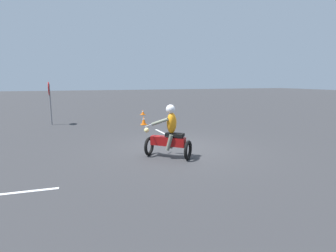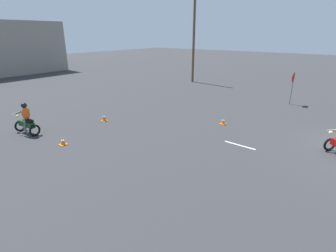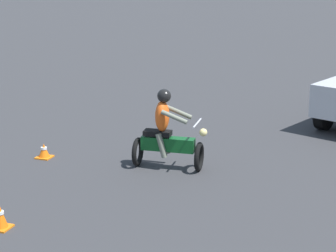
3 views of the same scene
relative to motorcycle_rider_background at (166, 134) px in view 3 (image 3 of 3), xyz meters
The scene contains 3 objects.
motorcycle_rider_background is the anchor object (origin of this frame).
traffic_cone_mid_center 2.78m from the motorcycle_rider_background, 84.72° to the right, with size 0.32×0.32×0.32m.
traffic_cone_far_center 4.04m from the motorcycle_rider_background, 22.52° to the right, with size 0.32×0.32×0.41m.
Camera 3 is at (4.61, 18.20, 4.43)m, focal length 70.00 mm.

